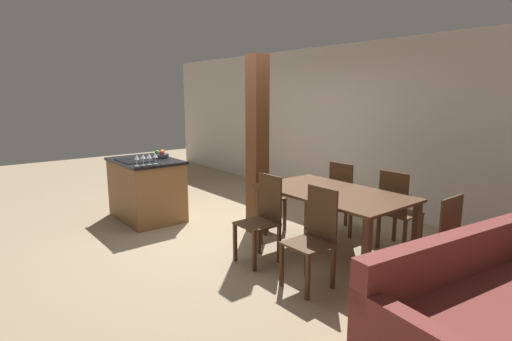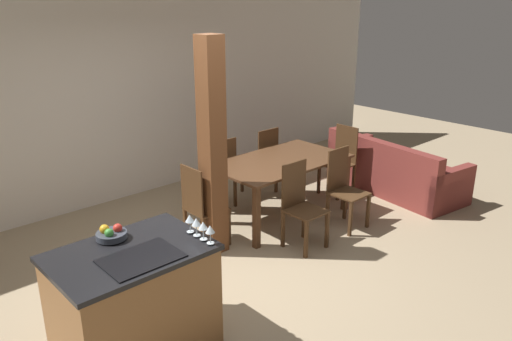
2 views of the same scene
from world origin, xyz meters
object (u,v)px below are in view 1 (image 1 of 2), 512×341
object	(u,v)px
dining_chair_foot_end	(436,244)
timber_post	(257,146)
kitchen_island	(147,189)
fruit_bowl	(161,155)
wine_glass_middle	(143,157)
dining_chair_near_left	(262,217)
wine_glass_far	(149,156)
dining_chair_near_right	(314,236)
dining_chair_far_right	(397,210)
dining_chair_far_left	(345,197)
wine_glass_end	(155,156)
couch	(486,315)
dining_table	(332,199)
wine_glass_near	(137,158)
dining_chair_head_end	(263,193)

from	to	relation	value
dining_chair_foot_end	timber_post	world-z (taller)	timber_post
kitchen_island	fruit_bowl	world-z (taller)	fruit_bowl
wine_glass_middle	dining_chair_near_left	xyz separation A→B (m)	(1.80, 0.61, -0.53)
wine_glass_far	dining_chair_near_right	world-z (taller)	wine_glass_far
wine_glass_far	dining_chair_foot_end	bearing A→B (deg)	19.95
dining_chair_far_right	dining_chair_far_left	bearing A→B (deg)	0.00
kitchen_island	wine_glass_far	bearing A→B (deg)	-16.87
wine_glass_middle	wine_glass_end	bearing A→B (deg)	90.00
dining_chair_near_right	couch	world-z (taller)	dining_chair_near_right
kitchen_island	dining_chair_near_left	xyz separation A→B (m)	(2.32, 0.37, 0.05)
dining_table	dining_chair_near_right	xyz separation A→B (m)	(0.39, -0.73, -0.17)
wine_glass_near	dining_table	distance (m)	2.65
wine_glass_middle	kitchen_island	bearing A→B (deg)	154.51
couch	timber_post	bearing A→B (deg)	91.92
wine_glass_near	dining_chair_near_right	xyz separation A→B (m)	(2.59, 0.70, -0.53)
wine_glass_end	timber_post	xyz separation A→B (m)	(1.01, 1.00, 0.15)
wine_glass_end	dining_table	size ratio (longest dim) A/B	0.09
kitchen_island	dining_chair_head_end	xyz separation A→B (m)	(1.46, 1.10, 0.05)
couch	dining_chair_near_left	bearing A→B (deg)	103.97
fruit_bowl	dining_chair_far_right	size ratio (longest dim) A/B	0.24
dining_chair_far_left	dining_chair_foot_end	distance (m)	1.80
dining_table	dining_chair_head_end	xyz separation A→B (m)	(-1.25, -0.00, -0.17)
fruit_bowl	couch	xyz separation A→B (m)	(4.62, 0.35, -0.69)
wine_glass_end	dining_table	distance (m)	2.51
dining_chair_near_right	timber_post	size ratio (longest dim) A/B	0.41
wine_glass_end	dining_chair_head_end	distance (m)	1.59
wine_glass_end	fruit_bowl	bearing A→B (deg)	147.87
timber_post	dining_chair_near_left	bearing A→B (deg)	-35.53
dining_chair_far_left	couch	world-z (taller)	dining_chair_far_left
dining_chair_head_end	timber_post	size ratio (longest dim) A/B	0.41
dining_chair_far_right	dining_chair_head_end	distance (m)	1.80
wine_glass_middle	wine_glass_far	size ratio (longest dim) A/B	1.00
wine_glass_near	dining_chair_far_left	world-z (taller)	wine_glass_near
dining_chair_near_right	couch	xyz separation A→B (m)	(1.51, 0.24, -0.23)
dining_chair_near_left	dining_chair_far_right	size ratio (longest dim) A/B	1.00
fruit_bowl	dining_chair_head_end	xyz separation A→B (m)	(1.47, 0.83, -0.45)
wine_glass_end	couch	xyz separation A→B (m)	(4.10, 0.68, -0.76)
fruit_bowl	wine_glass_far	xyz separation A→B (m)	(0.52, -0.42, 0.08)
kitchen_island	dining_chair_head_end	world-z (taller)	dining_chair_head_end
kitchen_island	dining_chair_far_left	size ratio (longest dim) A/B	1.20
dining_chair_head_end	couch	bearing A→B (deg)	-98.74
wine_glass_far	kitchen_island	bearing A→B (deg)	163.13
wine_glass_middle	timber_post	world-z (taller)	timber_post
wine_glass_near	wine_glass_far	size ratio (longest dim) A/B	1.00
wine_glass_end	dining_chair_near_right	distance (m)	2.68
timber_post	fruit_bowl	bearing A→B (deg)	-156.34
wine_glass_far	dining_chair_near_left	world-z (taller)	wine_glass_far
kitchen_island	fruit_bowl	xyz separation A→B (m)	(-0.01, 0.26, 0.50)
fruit_bowl	wine_glass_far	size ratio (longest dim) A/B	1.59
kitchen_island	wine_glass_end	world-z (taller)	wine_glass_end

